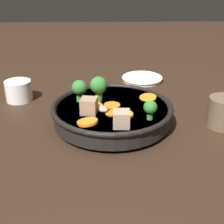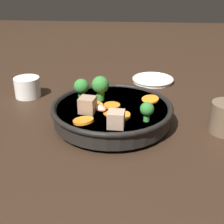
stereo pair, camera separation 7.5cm
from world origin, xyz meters
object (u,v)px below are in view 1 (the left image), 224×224
(stirfry_bowl, at_px, (112,111))
(side_saucer, at_px, (142,78))
(dark_mug, at_px, (224,112))
(tea_cup, at_px, (19,91))

(stirfry_bowl, xyz_separation_m, side_saucer, (0.11, 0.31, -0.03))
(side_saucer, bearing_deg, stirfry_bowl, -109.44)
(stirfry_bowl, height_order, side_saucer, stirfry_bowl)
(dark_mug, bearing_deg, tea_cup, 162.10)
(side_saucer, relative_size, dark_mug, 1.41)
(stirfry_bowl, bearing_deg, tea_cup, 149.03)
(tea_cup, xyz_separation_m, dark_mug, (0.53, -0.17, 0.01))
(stirfry_bowl, xyz_separation_m, tea_cup, (-0.26, 0.16, -0.01))
(side_saucer, relative_size, tea_cup, 1.84)
(side_saucer, distance_m, dark_mug, 0.37)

